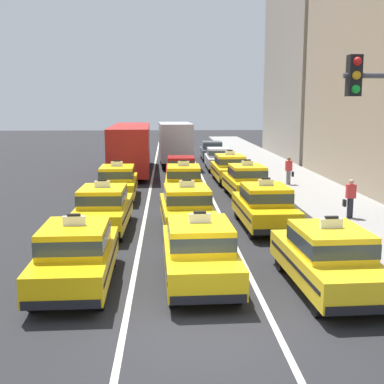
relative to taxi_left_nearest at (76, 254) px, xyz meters
The scene contains 22 objects.
ground_plane 4.21m from the taxi_left_nearest, 42.97° to the right, with size 160.00×160.00×0.00m, color #232326.
lane_stripe_left_center 17.27m from the taxi_left_nearest, 85.31° to the left, with size 0.14×80.00×0.01m, color silver.
lane_stripe_center_right 17.82m from the taxi_left_nearest, 74.98° to the left, with size 0.14×80.00×0.01m, color silver.
sidewalk_curb 15.93m from the taxi_left_nearest, 50.06° to the left, with size 4.00×90.00×0.15m, color gray.
taxi_left_nearest is the anchor object (origin of this frame).
taxi_left_second 5.78m from the taxi_left_nearest, 90.20° to the left, with size 1.88×4.59×1.96m.
taxi_left_third 12.03m from the taxi_left_nearest, 90.50° to the left, with size 1.91×4.60×1.96m.
bus_left_fourth 21.92m from the taxi_left_nearest, 90.27° to the left, with size 2.83×11.27×3.22m.
taxi_center_nearest 3.18m from the taxi_left_nearest, ahead, with size 1.94×4.61×1.96m.
taxi_center_second 6.46m from the taxi_left_nearest, 61.64° to the left, with size 2.04×4.64×1.96m.
taxi_center_third 12.41m from the taxi_left_nearest, 75.20° to the left, with size 1.91×4.60×1.96m.
sedan_center_fourth 17.32m from the taxi_left_nearest, 79.40° to the left, with size 1.79×4.31×1.58m.
box_truck_center_fifth 25.62m from the taxi_left_nearest, 83.36° to the left, with size 2.52×7.05×3.27m.
sedan_center_sixth 32.14m from the taxi_left_nearest, 84.82° to the left, with size 1.76×4.30×1.58m.
taxi_right_nearest 6.41m from the taxi_left_nearest, ahead, with size 1.98×4.62×1.96m.
taxi_right_second 8.43m from the taxi_left_nearest, 44.21° to the left, with size 1.91×4.60×1.96m.
taxi_right_third 13.60m from the taxi_left_nearest, 62.23° to the left, with size 2.00×4.63×1.96m.
taxi_right_fourth 18.25m from the taxi_left_nearest, 70.38° to the left, with size 1.91×4.59×1.96m.
sedan_right_fifth 23.66m from the taxi_left_nearest, 75.20° to the left, with size 1.81×4.32×1.58m.
sedan_right_sixth 29.64m from the taxi_left_nearest, 78.11° to the left, with size 1.80×4.31×1.58m.
pedestrian_mid_block 17.82m from the taxi_left_nearest, 58.68° to the left, with size 0.47×0.24×1.56m.
pedestrian_by_storefront 11.85m from the taxi_left_nearest, 35.10° to the left, with size 0.47×0.24×1.57m.
Camera 1 is at (-0.66, -9.61, 4.68)m, focal length 46.52 mm.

